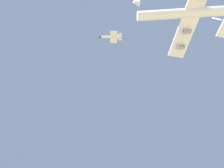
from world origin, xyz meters
TOP-DOWN VIEW (x-y plane):
  - carrier_jet at (-12.36, 104.93)m, footprint 55.12×67.57m
  - chase_jet_right_wing at (0.76, 53.08)m, footprint 9.30×14.98m

SIDE VIEW (x-z plane):
  - chase_jet_right_wing at x=0.76m, z-range 91.17..95.17m
  - carrier_jet at x=-12.36m, z-range 97.52..120.45m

